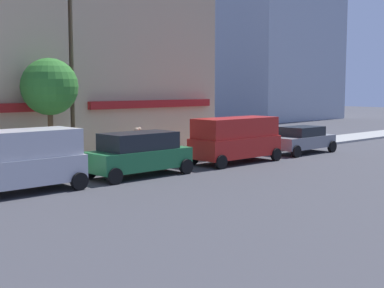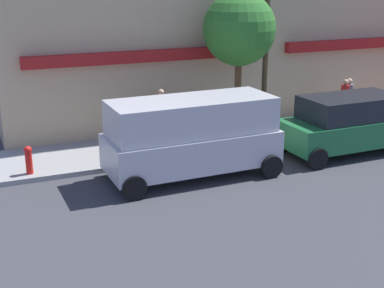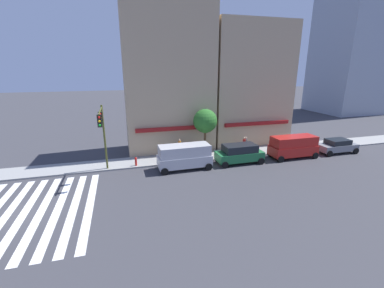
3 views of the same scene
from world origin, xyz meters
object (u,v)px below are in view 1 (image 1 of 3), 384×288
object	(u,v)px
suv_green	(139,153)
van_red	(236,138)
sedan_grey	(302,139)
pedestrian_red_jacket	(137,145)
van_silver	(15,159)
pedestrian_grey_coat	(139,144)
street_tree	(49,87)

from	to	relation	value
suv_green	van_red	xyz separation A→B (m)	(6.24, -0.00, 0.25)
van_red	sedan_grey	distance (m)	5.81
van_red	pedestrian_red_jacket	bearing A→B (deg)	150.43
pedestrian_red_jacket	suv_green	bearing A→B (deg)	147.33
suv_green	van_red	size ratio (longest dim) A/B	0.94
suv_green	pedestrian_red_jacket	xyz separation A→B (m)	(1.76, 2.54, 0.04)
van_silver	sedan_grey	bearing A→B (deg)	-0.81
pedestrian_grey_coat	street_tree	xyz separation A→B (m)	(-4.75, 0.16, 2.84)
sedan_grey	pedestrian_red_jacket	xyz separation A→B (m)	(-10.27, 2.54, 0.23)
pedestrian_grey_coat	pedestrian_red_jacket	world-z (taller)	same
van_red	pedestrian_grey_coat	distance (m)	4.98
street_tree	sedan_grey	bearing A→B (deg)	-10.74
suv_green	street_tree	world-z (taller)	street_tree
suv_green	pedestrian_grey_coat	distance (m)	3.32
van_red	pedestrian_red_jacket	distance (m)	5.15
pedestrian_grey_coat	pedestrian_red_jacket	distance (m)	0.27
sedan_grey	pedestrian_grey_coat	world-z (taller)	pedestrian_grey_coat
van_red	van_silver	bearing A→B (deg)	179.98
pedestrian_red_jacket	street_tree	bearing A→B (deg)	88.81
van_red	pedestrian_grey_coat	world-z (taller)	van_red
van_silver	pedestrian_red_jacket	bearing A→B (deg)	17.99
van_red	pedestrian_grey_coat	xyz separation A→B (m)	(-4.22, 2.64, -0.21)
van_silver	sedan_grey	size ratio (longest dim) A/B	1.14
van_red	pedestrian_red_jacket	world-z (taller)	van_red
van_red	street_tree	world-z (taller)	street_tree
suv_green	sedan_grey	distance (m)	12.03
van_silver	pedestrian_grey_coat	bearing A→B (deg)	18.09
pedestrian_red_jacket	street_tree	size ratio (longest dim) A/B	0.35
van_silver	street_tree	xyz separation A→B (m)	(2.95, 2.80, 2.62)
van_silver	street_tree	bearing A→B (deg)	42.67
van_red	suv_green	bearing A→B (deg)	179.98
pedestrian_red_jacket	van_red	bearing A→B (deg)	-117.38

